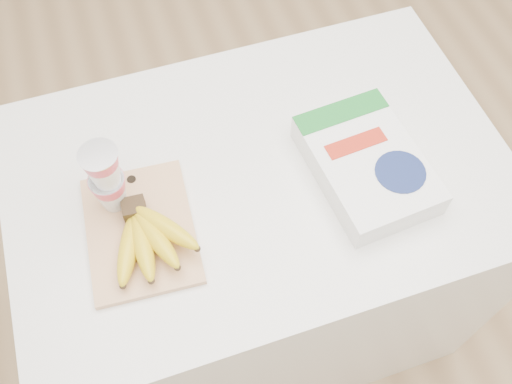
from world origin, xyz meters
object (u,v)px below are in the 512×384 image
cutting_board (141,230)px  bananas (147,237)px  table (259,251)px  cereal_box (367,164)px  yogurt_stack (106,178)px

cutting_board → bananas: (0.01, -0.04, 0.04)m
table → cutting_board: bearing=-166.8°
bananas → cereal_box: bearing=3.1°
yogurt_stack → cereal_box: size_ratio=0.54×
table → cereal_box: bearing=-20.4°
table → bananas: size_ratio=5.67×
table → yogurt_stack: (-0.32, 0.01, 0.54)m
cereal_box → yogurt_stack: bearing=165.9°
yogurt_stack → cereal_box: bearing=-9.6°
bananas → yogurt_stack: 0.14m
bananas → cereal_box: (0.50, 0.03, -0.01)m
yogurt_stack → table: bearing=-1.8°
cutting_board → yogurt_stack: (-0.03, 0.08, 0.11)m
cutting_board → cereal_box: bearing=2.3°
yogurt_stack → cereal_box: (0.54, -0.09, -0.08)m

